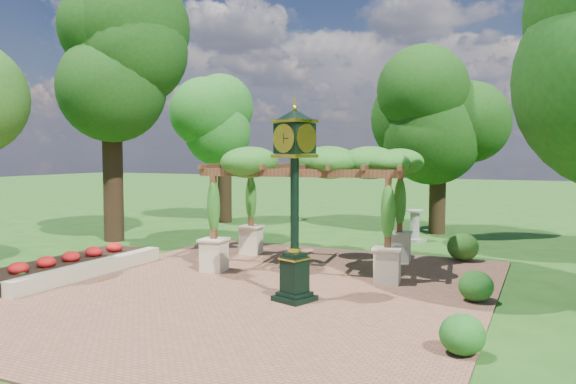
% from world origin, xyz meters
% --- Properties ---
extents(ground, '(120.00, 120.00, 0.00)m').
position_xyz_m(ground, '(0.00, 0.00, 0.00)').
color(ground, '#1E4714').
rests_on(ground, ground).
extents(brick_plaza, '(10.00, 12.00, 0.04)m').
position_xyz_m(brick_plaza, '(0.00, 1.00, 0.02)').
color(brick_plaza, brown).
rests_on(brick_plaza, ground).
extents(border_wall, '(0.35, 5.00, 0.40)m').
position_xyz_m(border_wall, '(-4.60, 0.50, 0.20)').
color(border_wall, '#C6B793').
rests_on(border_wall, ground).
extents(flower_bed, '(1.50, 5.00, 0.36)m').
position_xyz_m(flower_bed, '(-5.50, 0.50, 0.18)').
color(flower_bed, red).
rests_on(flower_bed, ground).
extents(pedestal_clock, '(1.03, 1.03, 4.13)m').
position_xyz_m(pedestal_clock, '(1.08, 0.50, 2.48)').
color(pedestal_clock, black).
rests_on(pedestal_clock, brick_plaza).
extents(pergola, '(5.70, 4.00, 3.34)m').
position_xyz_m(pergola, '(-0.01, 3.99, 2.74)').
color(pergola, beige).
rests_on(pergola, brick_plaza).
extents(sundial, '(0.82, 0.82, 1.14)m').
position_xyz_m(sundial, '(1.62, 9.80, 0.50)').
color(sundial, gray).
rests_on(sundial, ground).
extents(shrub_front, '(0.77, 0.77, 0.64)m').
position_xyz_m(shrub_front, '(4.77, -1.32, 0.36)').
color(shrub_front, '#1B5518').
rests_on(shrub_front, brick_plaza).
extents(shrub_mid, '(0.82, 0.82, 0.65)m').
position_xyz_m(shrub_mid, '(4.59, 2.07, 0.37)').
color(shrub_mid, '#1F5818').
rests_on(shrub_mid, brick_plaza).
extents(shrub_back, '(1.19, 1.19, 0.81)m').
position_xyz_m(shrub_back, '(3.71, 6.62, 0.44)').
color(shrub_back, '#295A1A').
rests_on(shrub_back, brick_plaza).
extents(tree_west_near, '(3.79, 3.79, 9.38)m').
position_xyz_m(tree_west_near, '(-8.30, 5.41, 6.41)').
color(tree_west_near, '#311F13').
rests_on(tree_west_near, ground).
extents(tree_west_far, '(3.24, 3.24, 7.45)m').
position_xyz_m(tree_west_far, '(-7.53, 11.81, 5.08)').
color(tree_west_far, black).
rests_on(tree_west_far, ground).
extents(tree_north, '(3.76, 3.76, 6.98)m').
position_xyz_m(tree_north, '(1.97, 12.22, 4.78)').
color(tree_north, '#332314').
rests_on(tree_north, ground).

